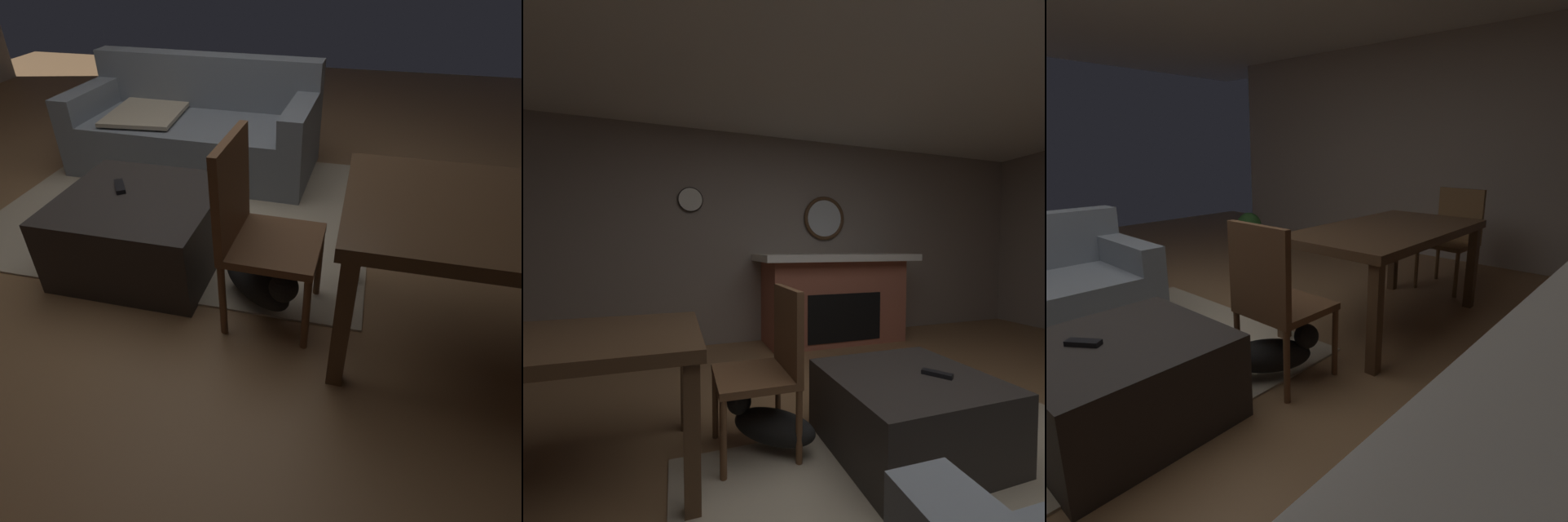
% 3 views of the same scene
% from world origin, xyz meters
% --- Properties ---
extents(wall_back_fireplace_side, '(8.39, 0.12, 2.54)m').
position_xyz_m(wall_back_fireplace_side, '(0.00, -2.99, 1.27)').
color(wall_back_fireplace_side, gray).
rests_on(wall_back_fireplace_side, ground).
extents(fireplace, '(1.94, 0.76, 1.08)m').
position_xyz_m(fireplace, '(-0.79, -2.61, 0.55)').
color(fireplace, '#9E5642').
rests_on(fireplace, ground).
extents(round_wall_mirror, '(0.57, 0.05, 0.57)m').
position_xyz_m(round_wall_mirror, '(-0.79, -2.90, 1.54)').
color(round_wall_mirror, '#4C331E').
extents(ottoman_coffee_table, '(0.87, 0.84, 0.44)m').
position_xyz_m(ottoman_coffee_table, '(-0.17, -0.48, 0.22)').
color(ottoman_coffee_table, '#2D2826').
rests_on(ottoman_coffee_table, ground).
extents(tv_remote, '(0.13, 0.16, 0.02)m').
position_xyz_m(tv_remote, '(-0.31, -0.41, 0.45)').
color(tv_remote, black).
rests_on(tv_remote, ottoman_coffee_table).
extents(dining_chair_west, '(0.45, 0.45, 0.93)m').
position_xyz_m(dining_chair_west, '(0.57, -0.75, 0.52)').
color(dining_chair_west, brown).
rests_on(dining_chair_west, ground).
extents(small_dog, '(0.50, 0.46, 0.28)m').
position_xyz_m(small_dog, '(0.59, -0.72, 0.16)').
color(small_dog, black).
rests_on(small_dog, ground).
extents(wall_clock, '(0.28, 0.03, 0.28)m').
position_xyz_m(wall_clock, '(0.90, -2.90, 1.71)').
color(wall_clock, silver).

